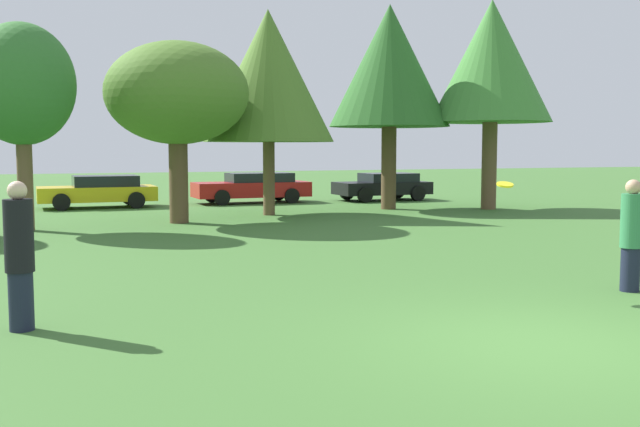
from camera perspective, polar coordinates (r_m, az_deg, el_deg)
ground_plane at (r=8.66m, az=17.31°, el=-9.77°), size 120.00×120.00×0.00m
person_thrower at (r=9.45m, az=-22.41°, el=-3.04°), size 0.34×0.34×1.80m
person_catcher at (r=12.10m, az=23.14°, el=-1.56°), size 0.34×0.34×1.72m
frisbee at (r=11.19m, az=14.24°, el=2.21°), size 0.25×0.25×0.10m
tree_1 at (r=20.92m, az=-22.26°, el=9.22°), size 2.75×2.75×5.47m
tree_2 at (r=21.77m, az=-11.10°, el=9.12°), size 4.16×4.16×5.26m
tree_3 at (r=24.03m, az=-4.06°, el=10.64°), size 4.25×4.25×6.64m
tree_4 at (r=26.47m, az=5.45°, el=11.33°), size 4.30×4.30×7.25m
tree_5 at (r=27.04m, az=13.23°, el=11.42°), size 4.30×4.30×7.41m
parked_car_yellow at (r=28.08m, az=-16.86°, el=1.72°), size 4.18×2.13×1.18m
parked_car_red at (r=29.32m, az=-5.24°, el=2.08°), size 4.60×1.94×1.20m
parked_car_black at (r=30.75m, az=4.98°, el=2.17°), size 3.94×2.04×1.14m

